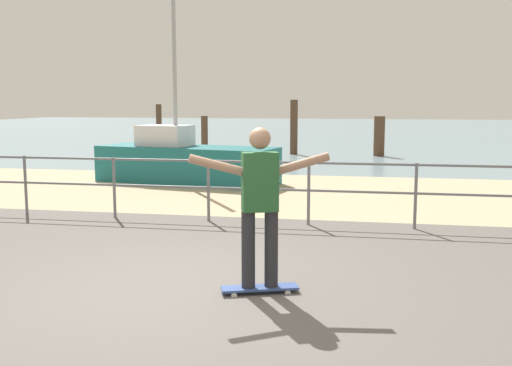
{
  "coord_description": "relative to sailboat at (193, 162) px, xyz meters",
  "views": [
    {
      "loc": [
        1.91,
        -5.85,
        2.0
      ],
      "look_at": [
        0.41,
        2.0,
        0.9
      ],
      "focal_mm": 42.1,
      "sensor_mm": 36.0,
      "label": 1
    }
  ],
  "objects": [
    {
      "name": "groyne_post_0",
      "position": [
        -4.79,
        10.87,
        0.4
      ],
      "size": [
        0.24,
        0.24,
        1.84
      ],
      "primitive_type": "cylinder",
      "color": "#513826",
      "rests_on": "ground"
    },
    {
      "name": "ground_plane",
      "position": [
        2.3,
        -9.01,
        -0.52
      ],
      "size": [
        24.0,
        10.0,
        0.04
      ],
      "primitive_type": "cube",
      "color": "#605B56",
      "rests_on": "ground"
    },
    {
      "name": "railing_fence",
      "position": [
        -0.06,
        -4.41,
        0.18
      ],
      "size": [
        13.3,
        0.05,
        1.05
      ],
      "color": "slate",
      "rests_on": "ground"
    },
    {
      "name": "skateboard",
      "position": [
        3.11,
        -7.94,
        -0.45
      ],
      "size": [
        0.82,
        0.46,
        0.08
      ],
      "color": "#334C8C",
      "rests_on": "ground"
    },
    {
      "name": "beach_strip",
      "position": [
        2.3,
        -1.01,
        -0.52
      ],
      "size": [
        24.0,
        6.0,
        0.04
      ],
      "primitive_type": "cube",
      "color": "tan",
      "rests_on": "ground"
    },
    {
      "name": "groyne_post_2",
      "position": [
        1.41,
        8.23,
        0.49
      ],
      "size": [
        0.28,
        0.28,
        2.03
      ],
      "primitive_type": "cylinder",
      "color": "#513826",
      "rests_on": "ground"
    },
    {
      "name": "groyne_post_1",
      "position": [
        -1.69,
        7.08,
        0.21
      ],
      "size": [
        0.24,
        0.24,
        1.45
      ],
      "primitive_type": "cylinder",
      "color": "#513826",
      "rests_on": "ground"
    },
    {
      "name": "sailboat",
      "position": [
        0.0,
        0.0,
        0.0
      ],
      "size": [
        5.07,
        2.28,
        4.83
      ],
      "color": "#19666B",
      "rests_on": "ground"
    },
    {
      "name": "skateboarder",
      "position": [
        3.11,
        -7.94,
        0.5
      ],
      "size": [
        1.39,
        0.57,
        1.65
      ],
      "color": "#26262B",
      "rests_on": "skateboard"
    },
    {
      "name": "sea_surface",
      "position": [
        2.3,
        26.99,
        -0.52
      ],
      "size": [
        72.0,
        50.0,
        0.04
      ],
      "primitive_type": "cube",
      "color": "#75939E",
      "rests_on": "ground"
    },
    {
      "name": "groyne_post_3",
      "position": [
        4.51,
        8.13,
        0.2
      ],
      "size": [
        0.39,
        0.39,
        1.45
      ],
      "primitive_type": "cylinder",
      "color": "#513826",
      "rests_on": "ground"
    }
  ]
}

